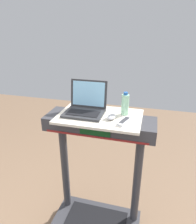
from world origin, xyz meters
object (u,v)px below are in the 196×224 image
computer_mouse (112,117)px  tv_remote (124,121)px  water_bottle (125,104)px  laptop (85,107)px

computer_mouse → tv_remote: computer_mouse is taller
water_bottle → tv_remote: 0.17m
laptop → water_bottle: bearing=5.2°
water_bottle → tv_remote: (0.02, -0.15, -0.08)m
computer_mouse → water_bottle: (0.08, 0.12, 0.07)m
computer_mouse → water_bottle: water_bottle is taller
laptop → computer_mouse: size_ratio=3.15×
computer_mouse → water_bottle: size_ratio=0.53×
computer_mouse → water_bottle: 0.16m
laptop → water_bottle: (0.32, 0.04, 0.04)m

